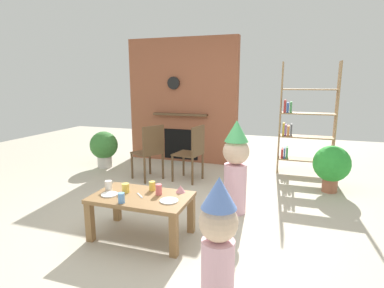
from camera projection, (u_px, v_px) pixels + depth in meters
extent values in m
plane|color=#BCB29E|center=(169.00, 218.00, 3.59)|extent=(12.00, 12.00, 0.00)
cube|color=#935138|center=(182.00, 101.00, 6.01)|extent=(2.20, 0.18, 2.40)
cube|color=black|center=(181.00, 144.00, 6.08)|extent=(0.70, 0.02, 0.60)
cube|color=brown|center=(180.00, 114.00, 5.93)|extent=(1.10, 0.10, 0.04)
cylinder|color=black|center=(173.00, 83.00, 5.87)|extent=(0.24, 0.04, 0.24)
cube|color=#9E7A51|center=(280.00, 118.00, 5.29)|extent=(0.02, 0.28, 1.90)
cube|color=#9E7A51|center=(336.00, 120.00, 5.02)|extent=(0.02, 0.28, 1.90)
cube|color=#9E7A51|center=(304.00, 159.00, 5.30)|extent=(0.86, 0.28, 0.02)
cube|color=#9E7A51|center=(306.00, 137.00, 5.21)|extent=(0.86, 0.28, 0.02)
cube|color=#9E7A51|center=(308.00, 113.00, 5.13)|extent=(0.86, 0.28, 0.02)
cube|color=#9E7A51|center=(309.00, 89.00, 5.05)|extent=(0.86, 0.28, 0.02)
cube|color=#B23333|center=(282.00, 153.00, 5.39)|extent=(0.04, 0.20, 0.16)
cube|color=#3359A5|center=(285.00, 152.00, 5.38)|extent=(0.02, 0.20, 0.18)
cube|color=#3F8C4C|center=(287.00, 152.00, 5.36)|extent=(0.04, 0.20, 0.20)
cube|color=gold|center=(284.00, 129.00, 5.31)|extent=(0.03, 0.20, 0.22)
cube|color=#8C4C99|center=(286.00, 130.00, 5.30)|extent=(0.02, 0.20, 0.19)
cube|color=#D87F3F|center=(288.00, 130.00, 5.29)|extent=(0.04, 0.20, 0.17)
cube|color=#4C4C51|center=(291.00, 130.00, 5.27)|extent=(0.03, 0.20, 0.20)
cube|color=#B23333|center=(285.00, 106.00, 5.23)|extent=(0.04, 0.20, 0.21)
cube|color=#3359A5|center=(288.00, 107.00, 5.22)|extent=(0.03, 0.20, 0.17)
cube|color=#3F8C4C|center=(291.00, 107.00, 5.20)|extent=(0.03, 0.20, 0.18)
cube|color=olive|center=(141.00, 197.00, 3.09)|extent=(0.99, 0.59, 0.04)
cube|color=olive|center=(90.00, 222.00, 3.04)|extent=(0.07, 0.07, 0.40)
cube|color=olive|center=(174.00, 236.00, 2.77)|extent=(0.07, 0.07, 0.40)
cube|color=olive|center=(117.00, 203.00, 3.50)|extent=(0.07, 0.07, 0.40)
cube|color=olive|center=(191.00, 214.00, 3.23)|extent=(0.07, 0.07, 0.40)
cylinder|color=#E5666B|center=(159.00, 189.00, 3.10)|extent=(0.06, 0.06, 0.11)
cylinder|color=#F2CC4C|center=(126.00, 188.00, 3.17)|extent=(0.08, 0.08, 0.10)
cylinder|color=#669EE0|center=(121.00, 198.00, 2.89)|extent=(0.06, 0.06, 0.10)
cylinder|color=#F2CC4C|center=(152.00, 186.00, 3.23)|extent=(0.07, 0.07, 0.10)
cylinder|color=silver|center=(109.00, 186.00, 3.22)|extent=(0.07, 0.07, 0.11)
cylinder|color=white|center=(169.00, 201.00, 2.94)|extent=(0.18, 0.18, 0.01)
cylinder|color=white|center=(109.00, 194.00, 3.10)|extent=(0.17, 0.17, 0.01)
cone|color=pink|center=(180.00, 189.00, 3.17)|extent=(0.10, 0.10, 0.07)
cube|color=silver|center=(140.00, 195.00, 3.08)|extent=(0.12, 0.11, 0.01)
cylinder|color=#EAB2C6|center=(218.00, 274.00, 2.12)|extent=(0.23, 0.23, 0.52)
sphere|color=beige|center=(219.00, 222.00, 2.04)|extent=(0.27, 0.27, 0.27)
cone|color=#668CE5|center=(219.00, 193.00, 2.00)|extent=(0.24, 0.24, 0.21)
cylinder|color=#EAB2C6|center=(235.00, 188.00, 3.70)|extent=(0.27, 0.27, 0.61)
sphere|color=beige|center=(236.00, 151.00, 3.61)|extent=(0.32, 0.32, 0.32)
cone|color=#4CB766|center=(237.00, 131.00, 3.56)|extent=(0.28, 0.28, 0.25)
cube|color=brown|center=(147.00, 153.00, 4.97)|extent=(0.54, 0.54, 0.02)
cube|color=brown|center=(153.00, 140.00, 4.79)|extent=(0.21, 0.37, 0.45)
cylinder|color=brown|center=(150.00, 162.00, 5.26)|extent=(0.04, 0.04, 0.43)
cylinder|color=brown|center=(132.00, 166.00, 5.02)|extent=(0.04, 0.04, 0.43)
cylinder|color=brown|center=(163.00, 166.00, 5.01)|extent=(0.04, 0.04, 0.43)
cylinder|color=brown|center=(145.00, 170.00, 4.76)|extent=(0.04, 0.04, 0.43)
cube|color=brown|center=(188.00, 154.00, 4.89)|extent=(0.46, 0.46, 0.02)
cube|color=brown|center=(198.00, 141.00, 4.75)|extent=(0.10, 0.40, 0.45)
cylinder|color=brown|center=(184.00, 163.00, 5.17)|extent=(0.04, 0.04, 0.43)
cylinder|color=brown|center=(172.00, 169.00, 4.86)|extent=(0.04, 0.04, 0.43)
cylinder|color=brown|center=(203.00, 166.00, 5.00)|extent=(0.04, 0.04, 0.43)
cylinder|color=brown|center=(192.00, 172.00, 4.69)|extent=(0.04, 0.04, 0.43)
cylinder|color=#9E5B42|center=(330.00, 185.00, 4.44)|extent=(0.21, 0.21, 0.20)
sphere|color=green|center=(332.00, 164.00, 4.37)|extent=(0.52, 0.52, 0.52)
cylinder|color=beige|center=(105.00, 162.00, 5.72)|extent=(0.26, 0.26, 0.21)
sphere|color=#387834|center=(104.00, 145.00, 5.66)|extent=(0.51, 0.51, 0.51)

